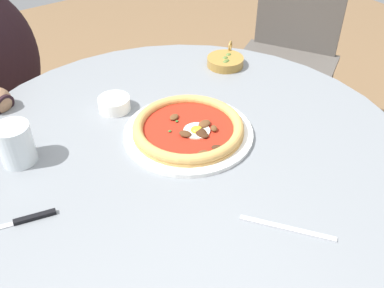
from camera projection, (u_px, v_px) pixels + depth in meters
The scene contains 8 objects.
dining_table at pixel (182, 189), 1.05m from camera, with size 1.06×1.06×0.74m.
pizza_on_plate at pixel (188, 129), 1.00m from camera, with size 0.30×0.30×0.03m.
water_glass at pixel (16, 146), 0.92m from camera, with size 0.08×0.08×0.09m.
steak_knife at pixel (18, 222), 0.80m from camera, with size 0.19×0.06×0.01m.
ramekin_capers at pixel (114, 103), 1.08m from camera, with size 0.08×0.08×0.03m.
olive_pan at pixel (225, 61), 1.27m from camera, with size 0.12×0.11×0.05m.
fork_utensil at pixel (287, 228), 0.79m from camera, with size 0.11×0.15×0.00m.
cafe_chair_spare_near at pixel (291, 41), 1.86m from camera, with size 0.56×0.56×0.91m.
Camera 1 is at (0.42, 0.62, 1.36)m, focal length 40.56 mm.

